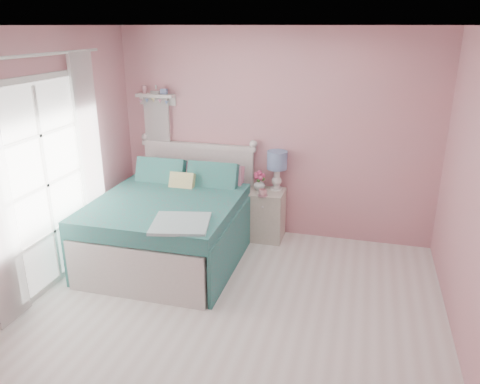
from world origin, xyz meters
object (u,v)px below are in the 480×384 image
at_px(bed, 172,224).
at_px(table_lamp, 277,163).
at_px(teacup, 263,193).
at_px(nightstand, 266,215).
at_px(vase, 259,184).

distance_m(bed, table_lamp, 1.49).
distance_m(table_lamp, teacup, 0.43).
height_order(bed, nightstand, bed).
bearing_deg(vase, nightstand, -18.79).
relative_size(bed, table_lamp, 3.99).
bearing_deg(bed, table_lamp, 38.51).
xyz_separation_m(table_lamp, teacup, (-0.12, -0.27, -0.31)).
bearing_deg(bed, teacup, 31.34).
relative_size(nightstand, vase, 4.25).
bearing_deg(table_lamp, vase, -161.73).
relative_size(table_lamp, vase, 3.32).
relative_size(bed, teacup, 19.39).
bearing_deg(teacup, bed, -148.19).
bearing_deg(teacup, vase, 113.86).
height_order(nightstand, vase, vase).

